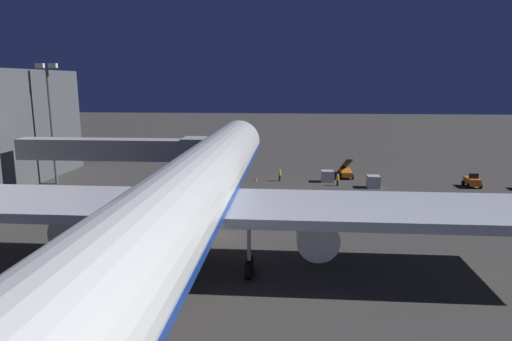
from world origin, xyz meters
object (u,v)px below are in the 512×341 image
Objects in this scene: belt_loader at (346,171)px; ground_crew_near_nose_gear at (280,175)px; baggage_tug_lead at (472,181)px; baggage_container_mid_row at (373,182)px; airliner_at_gate at (191,199)px; traffic_cone_nose_port at (256,179)px; baggage_container_near_belt at (328,176)px; traffic_cone_nose_starboard at (226,178)px; jet_bridge at (127,150)px; ground_crew_by_belt_loader at (338,179)px; apron_floodlight_mast at (51,115)px.

ground_crew_near_nose_gear is at bearing 19.86° from belt_loader.
baggage_tug_lead is 13.51m from baggage_container_mid_row.
airliner_at_gate is 121.54× the size of traffic_cone_nose_port.
belt_loader reaches higher than baggage_tug_lead.
baggage_container_near_belt is 6.63m from baggage_container_mid_row.
baggage_container_near_belt is (-12.47, -31.99, -5.00)m from airliner_at_gate.
traffic_cone_nose_port is at bearing 180.00° from traffic_cone_nose_starboard.
belt_loader is 10.42m from ground_crew_near_nose_gear.
baggage_tug_lead is 1.49× the size of baggage_container_mid_row.
jet_bridge is at bearing 13.57° from baggage_container_mid_row.
jet_bridge is (12.63, -21.39, 0.14)m from airliner_at_gate.
baggage_container_mid_row is at bearing -122.40° from airliner_at_gate.
ground_crew_by_belt_loader is (18.10, 0.68, 0.15)m from baggage_tug_lead.
jet_bridge is 14.88m from apron_floodlight_mast.
baggage_container_mid_row reaches higher than traffic_cone_nose_starboard.
belt_loader is at bearing -106.99° from ground_crew_by_belt_loader.
airliner_at_gate reaches higher than jet_bridge.
baggage_tug_lead reaches higher than traffic_cone_nose_port.
ground_crew_near_nose_gear is at bearing -3.67° from baggage_tug_lead.
jet_bridge is 3.16× the size of belt_loader.
ground_crew_by_belt_loader reaches higher than traffic_cone_nose_port.
baggage_tug_lead reaches higher than baggage_container_mid_row.
belt_loader reaches higher than ground_crew_by_belt_loader.
belt_loader is at bearing -130.45° from baggage_container_near_belt.
baggage_tug_lead reaches higher than baggage_container_near_belt.
ground_crew_near_nose_gear is (6.83, 0.05, 0.13)m from baggage_container_near_belt.
apron_floodlight_mast is 57.98m from baggage_tug_lead.
ground_crew_by_belt_loader reaches higher than traffic_cone_nose_starboard.
baggage_tug_lead is at bearing -136.37° from airliner_at_gate.
traffic_cone_nose_port is at bearing 14.69° from belt_loader.
traffic_cone_nose_port is 4.40m from traffic_cone_nose_starboard.
traffic_cone_nose_port is at bearing -171.50° from apron_floodlight_mast.
ground_crew_by_belt_loader is at bearing 116.08° from baggage_container_near_belt.
airliner_at_gate is 39.37× the size of baggage_container_mid_row.
baggage_container_near_belt is 1.05× the size of ground_crew_near_nose_gear.
jet_bridge reaches higher than baggage_container_near_belt.
traffic_cone_nose_port is (16.12, -3.15, -0.55)m from baggage_container_mid_row.
baggage_tug_lead is at bearing 162.27° from belt_loader.
jet_bridge reaches higher than baggage_container_mid_row.
jet_bridge is at bearing 153.29° from apron_floodlight_mast.
traffic_cone_nose_starboard is (7.84, -0.07, -0.66)m from ground_crew_near_nose_gear.
baggage_tug_lead is at bearing -177.86° from ground_crew_by_belt_loader.
jet_bridge reaches higher than ground_crew_near_nose_gear.
baggage_tug_lead reaches higher than ground_crew_by_belt_loader.
apron_floodlight_mast is 29.53m from traffic_cone_nose_port.
baggage_container_near_belt is 1.05× the size of ground_crew_by_belt_loader.
belt_loader is at bearing -17.73° from baggage_tug_lead.
ground_crew_by_belt_loader reaches higher than baggage_container_mid_row.
belt_loader is at bearing -113.52° from airliner_at_gate.
jet_bridge is at bearing -59.45° from airliner_at_gate.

